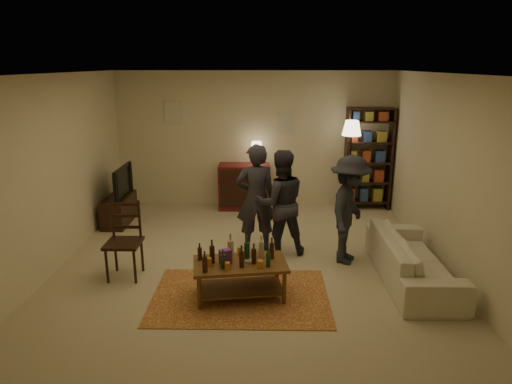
{
  "coord_description": "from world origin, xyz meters",
  "views": [
    {
      "loc": [
        0.21,
        -6.08,
        2.83
      ],
      "look_at": [
        0.09,
        0.1,
        1.08
      ],
      "focal_mm": 32.0,
      "sensor_mm": 36.0,
      "label": 1
    }
  ],
  "objects_px": {
    "coffee_table": "(239,267)",
    "person_right": "(280,203)",
    "bookshelf": "(368,158)",
    "dresser": "(244,186)",
    "sofa": "(412,259)",
    "dining_chair": "(125,237)",
    "tv_stand": "(119,203)",
    "floor_lamp": "(351,135)",
    "person_left": "(256,198)",
    "person_by_sofa": "(349,210)"
  },
  "relations": [
    {
      "from": "coffee_table",
      "to": "person_right",
      "type": "bearing_deg",
      "value": 68.49
    },
    {
      "from": "bookshelf",
      "to": "person_right",
      "type": "height_order",
      "value": "bookshelf"
    },
    {
      "from": "dresser",
      "to": "sofa",
      "type": "relative_size",
      "value": 0.65
    },
    {
      "from": "dining_chair",
      "to": "tv_stand",
      "type": "distance_m",
      "value": 2.27
    },
    {
      "from": "tv_stand",
      "to": "dresser",
      "type": "xyz_separation_m",
      "value": [
        2.25,
        0.91,
        0.09
      ]
    },
    {
      "from": "floor_lamp",
      "to": "person_right",
      "type": "xyz_separation_m",
      "value": [
        -1.39,
        -2.04,
        -0.72
      ]
    },
    {
      "from": "dining_chair",
      "to": "bookshelf",
      "type": "xyz_separation_m",
      "value": [
        3.93,
        3.11,
        0.47
      ]
    },
    {
      "from": "bookshelf",
      "to": "sofa",
      "type": "relative_size",
      "value": 0.97
    },
    {
      "from": "dresser",
      "to": "floor_lamp",
      "type": "height_order",
      "value": "floor_lamp"
    },
    {
      "from": "tv_stand",
      "to": "floor_lamp",
      "type": "bearing_deg",
      "value": 9.33
    },
    {
      "from": "person_left",
      "to": "person_by_sofa",
      "type": "distance_m",
      "value": 1.41
    },
    {
      "from": "floor_lamp",
      "to": "person_by_sofa",
      "type": "xyz_separation_m",
      "value": [
        -0.41,
        -2.33,
        -0.74
      ]
    },
    {
      "from": "bookshelf",
      "to": "sofa",
      "type": "height_order",
      "value": "bookshelf"
    },
    {
      "from": "coffee_table",
      "to": "person_right",
      "type": "relative_size",
      "value": 0.75
    },
    {
      "from": "bookshelf",
      "to": "floor_lamp",
      "type": "xyz_separation_m",
      "value": [
        -0.4,
        -0.28,
        0.5
      ]
    },
    {
      "from": "sofa",
      "to": "person_by_sofa",
      "type": "height_order",
      "value": "person_by_sofa"
    },
    {
      "from": "dresser",
      "to": "person_left",
      "type": "relative_size",
      "value": 0.81
    },
    {
      "from": "tv_stand",
      "to": "person_right",
      "type": "bearing_deg",
      "value": -24.74
    },
    {
      "from": "tv_stand",
      "to": "bookshelf",
      "type": "distance_m",
      "value": 4.84
    },
    {
      "from": "dining_chair",
      "to": "floor_lamp",
      "type": "height_order",
      "value": "floor_lamp"
    },
    {
      "from": "sofa",
      "to": "person_left",
      "type": "relative_size",
      "value": 1.24
    },
    {
      "from": "dresser",
      "to": "floor_lamp",
      "type": "xyz_separation_m",
      "value": [
        2.03,
        -0.21,
        1.06
      ]
    },
    {
      "from": "tv_stand",
      "to": "person_by_sofa",
      "type": "bearing_deg",
      "value": -22.69
    },
    {
      "from": "coffee_table",
      "to": "person_right",
      "type": "height_order",
      "value": "person_right"
    },
    {
      "from": "bookshelf",
      "to": "person_by_sofa",
      "type": "relative_size",
      "value": 1.26
    },
    {
      "from": "coffee_table",
      "to": "person_by_sofa",
      "type": "relative_size",
      "value": 0.76
    },
    {
      "from": "tv_stand",
      "to": "person_by_sofa",
      "type": "height_order",
      "value": "person_by_sofa"
    },
    {
      "from": "person_left",
      "to": "sofa",
      "type": "bearing_deg",
      "value": 147.51
    },
    {
      "from": "sofa",
      "to": "bookshelf",
      "type": "bearing_deg",
      "value": -0.82
    },
    {
      "from": "tv_stand",
      "to": "coffee_table",
      "type": "bearing_deg",
      "value": -49.29
    },
    {
      "from": "sofa",
      "to": "person_left",
      "type": "distance_m",
      "value": 2.4
    },
    {
      "from": "coffee_table",
      "to": "bookshelf",
      "type": "xyz_separation_m",
      "value": [
        2.35,
        3.71,
        0.62
      ]
    },
    {
      "from": "floor_lamp",
      "to": "sofa",
      "type": "relative_size",
      "value": 0.86
    },
    {
      "from": "dining_chair",
      "to": "person_right",
      "type": "xyz_separation_m",
      "value": [
        2.14,
        0.8,
        0.25
      ]
    },
    {
      "from": "bookshelf",
      "to": "dining_chair",
      "type": "bearing_deg",
      "value": -141.67
    },
    {
      "from": "coffee_table",
      "to": "tv_stand",
      "type": "height_order",
      "value": "tv_stand"
    },
    {
      "from": "dining_chair",
      "to": "person_left",
      "type": "bearing_deg",
      "value": 27.52
    },
    {
      "from": "dresser",
      "to": "floor_lamp",
      "type": "distance_m",
      "value": 2.3
    },
    {
      "from": "sofa",
      "to": "person_by_sofa",
      "type": "xyz_separation_m",
      "value": [
        -0.77,
        0.58,
        0.49
      ]
    },
    {
      "from": "person_by_sofa",
      "to": "coffee_table",
      "type": "bearing_deg",
      "value": 148.78
    },
    {
      "from": "dining_chair",
      "to": "person_by_sofa",
      "type": "height_order",
      "value": "person_by_sofa"
    },
    {
      "from": "dining_chair",
      "to": "tv_stand",
      "type": "relative_size",
      "value": 1.01
    },
    {
      "from": "coffee_table",
      "to": "person_right",
      "type": "xyz_separation_m",
      "value": [
        0.55,
        1.39,
        0.4
      ]
    },
    {
      "from": "dining_chair",
      "to": "dresser",
      "type": "height_order",
      "value": "dresser"
    },
    {
      "from": "dresser",
      "to": "floor_lamp",
      "type": "bearing_deg",
      "value": -5.86
    },
    {
      "from": "tv_stand",
      "to": "person_by_sofa",
      "type": "xyz_separation_m",
      "value": [
        3.88,
        -1.62,
        0.41
      ]
    },
    {
      "from": "dining_chair",
      "to": "bookshelf",
      "type": "bearing_deg",
      "value": 38.52
    },
    {
      "from": "dining_chair",
      "to": "floor_lamp",
      "type": "bearing_deg",
      "value": 38.95
    },
    {
      "from": "coffee_table",
      "to": "person_by_sofa",
      "type": "bearing_deg",
      "value": 35.8
    },
    {
      "from": "tv_stand",
      "to": "person_left",
      "type": "height_order",
      "value": "person_left"
    }
  ]
}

